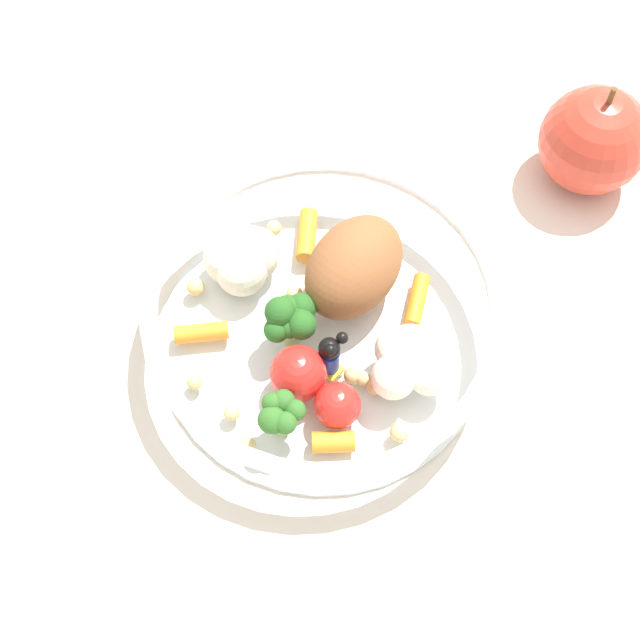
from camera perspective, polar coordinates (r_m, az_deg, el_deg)
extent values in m
plane|color=silver|center=(0.56, 0.30, -1.88)|extent=(2.40, 2.40, 0.00)
cylinder|color=white|center=(0.56, 0.00, -1.06)|extent=(0.20, 0.20, 0.01)
torus|color=white|center=(0.53, 0.00, 0.90)|extent=(0.21, 0.21, 0.01)
ellipsoid|color=brown|center=(0.55, 2.12, 3.31)|extent=(0.09, 0.09, 0.05)
cylinder|color=#7FAD5B|center=(0.52, -2.44, -6.33)|extent=(0.01, 0.01, 0.02)
sphere|color=#2D6023|center=(0.51, -1.55, -5.63)|extent=(0.01, 0.01, 0.01)
sphere|color=#2D6023|center=(0.51, -2.31, -5.08)|extent=(0.01, 0.01, 0.01)
sphere|color=#2D6023|center=(0.51, -3.01, -5.17)|extent=(0.01, 0.01, 0.01)
sphere|color=#2D6023|center=(0.51, -3.00, -6.21)|extent=(0.02, 0.02, 0.02)
sphere|color=#2D6023|center=(0.50, -2.17, -6.41)|extent=(0.01, 0.01, 0.01)
cylinder|color=#8EB766|center=(0.55, -1.77, -0.79)|extent=(0.01, 0.01, 0.02)
sphere|color=#23561E|center=(0.54, -1.28, 0.14)|extent=(0.01, 0.01, 0.01)
sphere|color=#23561E|center=(0.54, -1.15, 0.77)|extent=(0.02, 0.02, 0.02)
sphere|color=#23561E|center=(0.54, -2.04, 0.58)|extent=(0.02, 0.02, 0.02)
sphere|color=#23561E|center=(0.53, -2.50, 0.50)|extent=(0.02, 0.02, 0.02)
sphere|color=#23561E|center=(0.53, -2.76, -0.37)|extent=(0.02, 0.02, 0.02)
sphere|color=#23561E|center=(0.53, -1.94, -0.40)|extent=(0.01, 0.01, 0.01)
sphere|color=#23561E|center=(0.53, -1.18, -0.23)|extent=(0.02, 0.02, 0.02)
sphere|color=silver|center=(0.57, -4.01, 3.91)|extent=(0.03, 0.03, 0.03)
sphere|color=silver|center=(0.57, -3.88, 4.40)|extent=(0.03, 0.03, 0.03)
sphere|color=silver|center=(0.57, -4.53, 4.45)|extent=(0.03, 0.03, 0.03)
sphere|color=silver|center=(0.57, -5.59, 3.88)|extent=(0.03, 0.03, 0.03)
sphere|color=silver|center=(0.57, -4.90, 3.09)|extent=(0.03, 0.03, 0.03)
sphere|color=silver|center=(0.57, -4.25, 3.95)|extent=(0.03, 0.03, 0.03)
sphere|color=silver|center=(0.54, 6.60, -2.16)|extent=(0.03, 0.03, 0.03)
sphere|color=silver|center=(0.54, 6.06, -2.05)|extent=(0.03, 0.03, 0.03)
sphere|color=silver|center=(0.54, 5.61, -1.99)|extent=(0.03, 0.03, 0.03)
sphere|color=silver|center=(0.53, 4.84, -1.83)|extent=(0.03, 0.03, 0.03)
sphere|color=silver|center=(0.53, 4.58, -3.58)|extent=(0.03, 0.03, 0.03)
sphere|color=silver|center=(0.54, 5.82, -2.99)|extent=(0.03, 0.03, 0.03)
sphere|color=silver|center=(0.53, 6.82, -3.39)|extent=(0.03, 0.03, 0.03)
cube|color=yellow|center=(0.55, 0.93, -2.88)|extent=(0.02, 0.02, 0.00)
cylinder|color=#1933B2|center=(0.54, 0.94, -2.40)|extent=(0.02, 0.02, 0.02)
sphere|color=black|center=(0.53, 0.96, -1.72)|extent=(0.01, 0.01, 0.01)
sphere|color=black|center=(0.52, 0.54, -1.88)|extent=(0.01, 0.01, 0.01)
sphere|color=black|center=(0.52, 1.39, -1.12)|extent=(0.01, 0.01, 0.01)
cylinder|color=orange|center=(0.56, -7.39, -0.78)|extent=(0.03, 0.01, 0.01)
cylinder|color=orange|center=(0.52, 0.84, -7.59)|extent=(0.03, 0.01, 0.01)
cylinder|color=orange|center=(0.59, -0.75, 5.31)|extent=(0.02, 0.04, 0.01)
cylinder|color=orange|center=(0.57, 6.05, 1.21)|extent=(0.02, 0.04, 0.01)
sphere|color=red|center=(0.53, -1.36, -3.34)|extent=(0.03, 0.03, 0.03)
sphere|color=red|center=(0.52, 0.86, -5.35)|extent=(0.03, 0.03, 0.03)
sphere|color=#D1B775|center=(0.59, -2.88, 5.72)|extent=(0.01, 0.01, 0.01)
sphere|color=#D1B775|center=(0.53, 4.97, -6.96)|extent=(0.01, 0.01, 0.01)
sphere|color=#D1B775|center=(0.53, -5.51, -5.74)|extent=(0.01, 0.01, 0.01)
sphere|color=tan|center=(0.54, 3.43, -4.16)|extent=(0.01, 0.01, 0.01)
sphere|color=tan|center=(0.54, -7.80, -3.86)|extent=(0.01, 0.01, 0.01)
sphere|color=#D1B775|center=(0.57, -1.59, 1.63)|extent=(0.01, 0.01, 0.01)
sphere|color=#D1B775|center=(0.54, 2.70, -3.66)|extent=(0.01, 0.01, 0.01)
sphere|color=#D1B775|center=(0.59, 4.45, 4.64)|extent=(0.01, 0.01, 0.01)
sphere|color=tan|center=(0.54, 1.99, -3.47)|extent=(0.01, 0.01, 0.01)
sphere|color=tan|center=(0.57, -7.75, 2.05)|extent=(0.01, 0.01, 0.01)
sphere|color=#D1B775|center=(0.53, -4.49, -7.70)|extent=(0.01, 0.01, 0.01)
sphere|color=#BC3828|center=(0.63, 16.64, 10.65)|extent=(0.07, 0.07, 0.07)
cylinder|color=brown|center=(0.60, 17.66, 13.14)|extent=(0.00, 0.00, 0.01)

